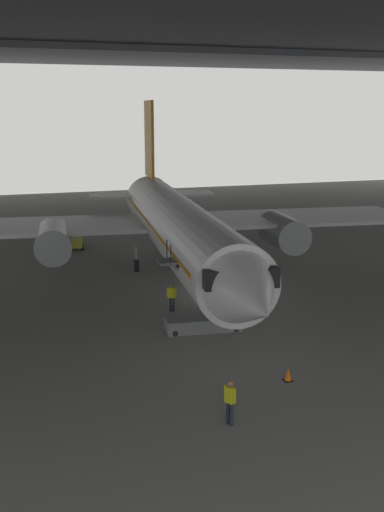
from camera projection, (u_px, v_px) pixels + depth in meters
ground_plane at (221, 294)px, 39.94m from camera, size 110.00×110.00×0.00m
hangar_structure at (158, 15)px, 48.49m from camera, size 121.00×99.00×19.03m
airplane_main at (177, 227)px, 43.12m from camera, size 37.84×38.94×12.08m
boarding_stairs at (202, 316)px, 33.36m from camera, size 4.47×1.97×4.79m
crew_worker_near_nose at (230, 399)px, 23.22m from camera, size 0.36×0.50×1.74m
crew_worker_by_stairs at (172, 296)px, 36.35m from camera, size 0.49×0.37×1.63m
traffic_cone_orange at (288, 375)px, 27.12m from camera, size 0.36×0.36×0.60m
baggage_tug at (75, 242)px, 53.09m from camera, size 1.63×2.38×0.90m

